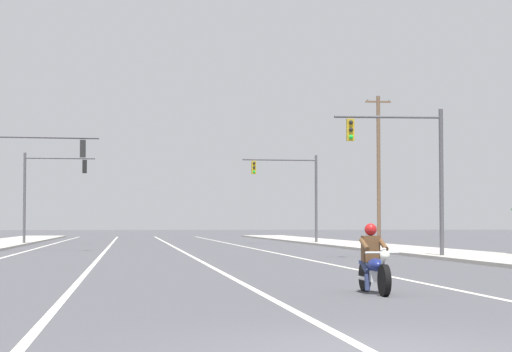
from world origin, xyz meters
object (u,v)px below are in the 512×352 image
object	(u,v)px
utility_pole_right_far	(379,167)
traffic_signal_mid_left	(45,184)
motorcycle_with_rider	(373,265)
traffic_signal_near_right	(411,160)
traffic_signal_mid_right	(295,185)
traffic_signal_near_left	(22,171)

from	to	relation	value
utility_pole_right_far	traffic_signal_mid_left	bearing A→B (deg)	178.38
motorcycle_with_rider	traffic_signal_near_right	size ratio (longest dim) A/B	0.35
traffic_signal_near_right	traffic_signal_mid_left	bearing A→B (deg)	121.58
traffic_signal_near_right	traffic_signal_mid_left	size ratio (longest dim) A/B	1.00
traffic_signal_near_right	traffic_signal_mid_right	bearing A→B (deg)	90.28
motorcycle_with_rider	utility_pole_right_far	bearing A→B (deg)	75.32
traffic_signal_near_left	traffic_signal_mid_left	size ratio (longest dim) A/B	1.00
motorcycle_with_rider	traffic_signal_near_right	world-z (taller)	traffic_signal_near_right
motorcycle_with_rider	traffic_signal_near_left	size ratio (longest dim) A/B	0.35
motorcycle_with_rider	traffic_signal_mid_left	world-z (taller)	traffic_signal_mid_left
motorcycle_with_rider	utility_pole_right_far	size ratio (longest dim) A/B	0.21
traffic_signal_mid_left	utility_pole_right_far	bearing A→B (deg)	-1.62
traffic_signal_mid_left	utility_pole_right_far	world-z (taller)	utility_pole_right_far
motorcycle_with_rider	traffic_signal_near_left	distance (m)	32.84
traffic_signal_near_right	traffic_signal_mid_left	distance (m)	32.80
traffic_signal_mid_right	traffic_signal_mid_left	distance (m)	17.04
traffic_signal_mid_right	traffic_signal_mid_left	bearing A→B (deg)	179.56
traffic_signal_near_left	traffic_signal_mid_right	bearing A→B (deg)	43.81
motorcycle_with_rider	traffic_signal_near_right	distance (m)	20.62
motorcycle_with_rider	traffic_signal_mid_right	xyz separation A→B (m)	(6.35, 47.07, 3.54)
traffic_signal_near_right	traffic_signal_mid_right	xyz separation A→B (m)	(-0.13, 27.81, 0.05)
traffic_signal_mid_left	utility_pole_right_far	size ratio (longest dim) A/B	0.60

